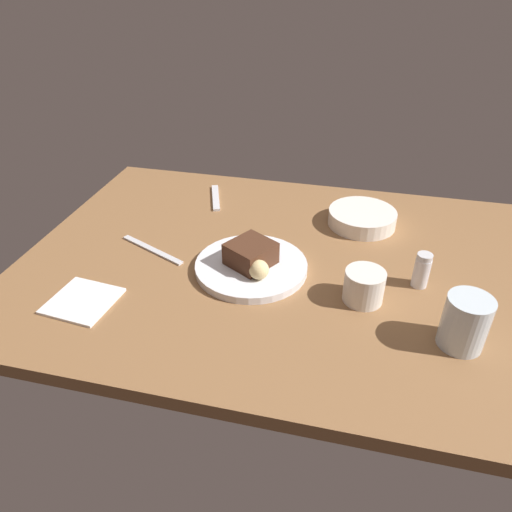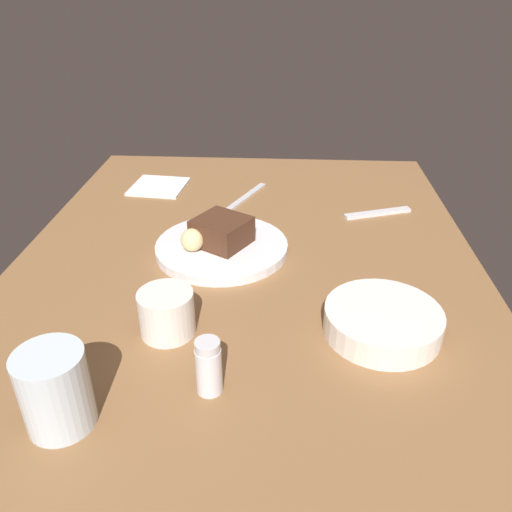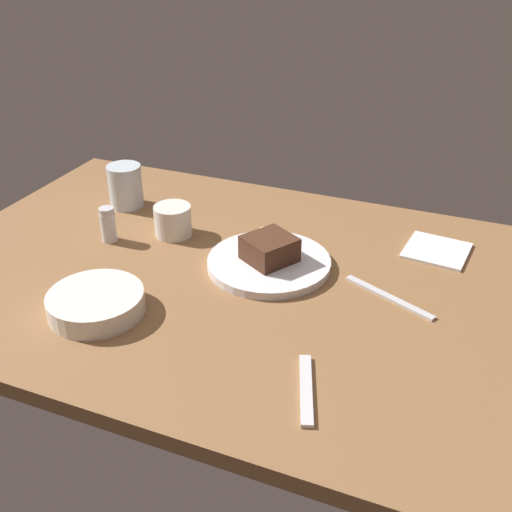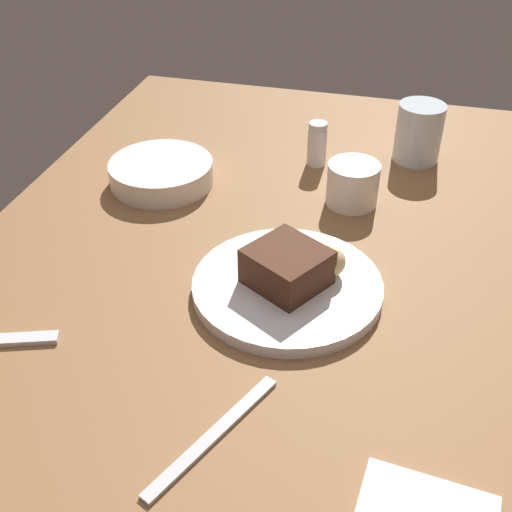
# 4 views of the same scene
# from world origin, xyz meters

# --- Properties ---
(dining_table) EXTENTS (1.20, 0.84, 0.03)m
(dining_table) POSITION_xyz_m (0.00, 0.00, 0.01)
(dining_table) COLOR brown
(dining_table) RESTS_ON ground
(dessert_plate) EXTENTS (0.25, 0.25, 0.02)m
(dessert_plate) POSITION_xyz_m (0.08, 0.05, 0.04)
(dessert_plate) COLOR silver
(dessert_plate) RESTS_ON dining_table
(chocolate_cake_slice) EXTENTS (0.12, 0.12, 0.05)m
(chocolate_cake_slice) POSITION_xyz_m (0.08, 0.05, 0.07)
(chocolate_cake_slice) COLOR #472819
(chocolate_cake_slice) RESTS_ON dessert_plate
(bread_roll) EXTENTS (0.04, 0.04, 0.04)m
(bread_roll) POSITION_xyz_m (0.05, 0.10, 0.07)
(bread_roll) COLOR #DBC184
(bread_roll) RESTS_ON dessert_plate
(salt_shaker) EXTENTS (0.03, 0.03, 0.08)m
(salt_shaker) POSITION_xyz_m (-0.28, 0.02, 0.07)
(salt_shaker) COLOR silver
(salt_shaker) RESTS_ON dining_table
(water_glass) EXTENTS (0.08, 0.08, 0.10)m
(water_glass) POSITION_xyz_m (-0.34, 0.19, 0.08)
(water_glass) COLOR silver
(water_glass) RESTS_ON dining_table
(side_bowl) EXTENTS (0.17, 0.17, 0.04)m
(side_bowl) POSITION_xyz_m (-0.15, -0.21, 0.05)
(side_bowl) COLOR white
(side_bowl) RESTS_ON dining_table
(coffee_cup) EXTENTS (0.08, 0.08, 0.07)m
(coffee_cup) POSITION_xyz_m (-0.17, 0.10, 0.06)
(coffee_cup) COLOR silver
(coffee_cup) RESTS_ON dining_table
(dessert_spoon) EXTENTS (0.07, 0.15, 0.01)m
(dessert_spoon) POSITION_xyz_m (0.26, -0.27, 0.03)
(dessert_spoon) COLOR silver
(dessert_spoon) RESTS_ON dining_table
(butter_knife) EXTENTS (0.18, 0.09, 0.01)m
(butter_knife) POSITION_xyz_m (0.32, 0.03, 0.03)
(butter_knife) COLOR silver
(butter_knife) RESTS_ON dining_table
(folded_napkin) EXTENTS (0.14, 0.13, 0.01)m
(folded_napkin) POSITION_xyz_m (0.38, 0.24, 0.03)
(folded_napkin) COLOR white
(folded_napkin) RESTS_ON dining_table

